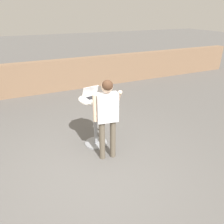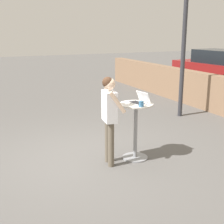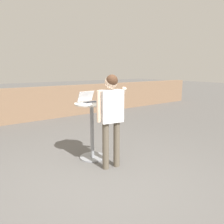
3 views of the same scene
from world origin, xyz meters
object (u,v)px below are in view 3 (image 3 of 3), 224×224
cafe_table (92,126)px  laptop (89,100)px  standing_person (111,111)px  coffee_mug (104,99)px

cafe_table → laptop: bearing=96.5°
laptop → standing_person: bearing=-85.9°
standing_person → laptop: bearing=94.1°
laptop → coffee_mug: size_ratio=3.14×
coffee_mug → standing_person: size_ratio=0.08×
cafe_table → standing_person: 0.68m
laptop → coffee_mug: laptop is taller
cafe_table → coffee_mug: size_ratio=8.76×
coffee_mug → standing_person: (-0.21, -0.53, -0.11)m
cafe_table → standing_person: (0.04, -0.56, 0.38)m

